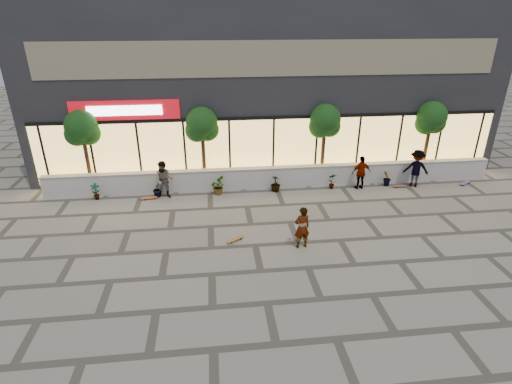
{
  "coord_description": "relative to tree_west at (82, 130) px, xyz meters",
  "views": [
    {
      "loc": [
        -3.05,
        -11.03,
        7.93
      ],
      "look_at": [
        -1.38,
        3.59,
        1.3
      ],
      "focal_mm": 28.0,
      "sensor_mm": 36.0,
      "label": 1
    }
  ],
  "objects": [
    {
      "name": "skater_right_far",
      "position": [
        15.85,
        -1.4,
        -2.05
      ],
      "size": [
        1.37,
        1.04,
        1.88
      ],
      "primitive_type": "imported",
      "rotation": [
        0.0,
        0.0,
        2.83
      ],
      "color": "#9B341C",
      "rests_on": "ground"
    },
    {
      "name": "skater_right_near",
      "position": [
        13.07,
        -1.4,
        -2.15
      ],
      "size": [
        1.02,
        0.52,
        1.67
      ],
      "primitive_type": "imported",
      "rotation": [
        0.0,
        0.0,
        3.26
      ],
      "color": "silver",
      "rests_on": "ground"
    },
    {
      "name": "skater_center",
      "position": [
        9.04,
        -6.36,
        -2.17
      ],
      "size": [
        0.66,
        0.5,
        1.64
      ],
      "primitive_type": "imported",
      "rotation": [
        0.0,
        0.0,
        3.33
      ],
      "color": "silver",
      "rests_on": "ground"
    },
    {
      "name": "skater_left",
      "position": [
        3.67,
        -1.4,
        -2.09
      ],
      "size": [
        0.94,
        0.78,
        1.79
      ],
      "primitive_type": "imported",
      "rotation": [
        0.0,
        0.0,
        -0.12
      ],
      "color": "#877457",
      "rests_on": "ground"
    },
    {
      "name": "shrub_b",
      "position": [
        3.3,
        -1.25,
        -2.58
      ],
      "size": [
        0.57,
        0.57,
        0.81
      ],
      "primitive_type": "imported",
      "rotation": [
        0.0,
        0.0,
        0.82
      ],
      "color": "#183D13",
      "rests_on": "ground"
    },
    {
      "name": "planter_wall",
      "position": [
        9.0,
        -0.7,
        -2.46
      ],
      "size": [
        22.0,
        0.42,
        1.04
      ],
      "color": "silver",
      "rests_on": "ground"
    },
    {
      "name": "tree_east",
      "position": [
        17.0,
        0.0,
        0.0
      ],
      "size": [
        1.6,
        1.5,
        3.92
      ],
      "color": "#492D1A",
      "rests_on": "ground"
    },
    {
      "name": "shrub_c",
      "position": [
        6.1,
        -1.25,
        -2.58
      ],
      "size": [
        0.68,
        0.77,
        0.81
      ],
      "primitive_type": "imported",
      "rotation": [
        0.0,
        0.0,
        1.64
      ],
      "color": "#183D13",
      "rests_on": "ground"
    },
    {
      "name": "shrub_a",
      "position": [
        0.5,
        -1.25,
        -2.58
      ],
      "size": [
        0.43,
        0.29,
        0.81
      ],
      "primitive_type": "imported",
      "color": "#183D13",
      "rests_on": "ground"
    },
    {
      "name": "skateboard_right_near",
      "position": [
        15.09,
        -1.5,
        -2.92
      ],
      "size": [
        0.7,
        0.2,
        0.08
      ],
      "rotation": [
        0.0,
        0.0,
        -0.03
      ],
      "color": "brown",
      "rests_on": "ground"
    },
    {
      "name": "shrub_e",
      "position": [
        11.7,
        -1.25,
        -2.58
      ],
      "size": [
        0.46,
        0.35,
        0.81
      ],
      "primitive_type": "imported",
      "rotation": [
        0.0,
        0.0,
        3.28
      ],
      "color": "#183D13",
      "rests_on": "ground"
    },
    {
      "name": "skateboard_center",
      "position": [
        6.64,
        -5.66,
        -2.91
      ],
      "size": [
        0.73,
        0.58,
        0.09
      ],
      "rotation": [
        0.0,
        0.0,
        0.59
      ],
      "color": "olive",
      "rests_on": "ground"
    },
    {
      "name": "tree_west",
      "position": [
        0.0,
        0.0,
        0.0
      ],
      "size": [
        1.6,
        1.5,
        3.92
      ],
      "color": "#492D1A",
      "rests_on": "ground"
    },
    {
      "name": "tree_midwest",
      "position": [
        5.5,
        0.0,
        0.0
      ],
      "size": [
        1.6,
        1.5,
        3.92
      ],
      "color": "#492D1A",
      "rests_on": "ground"
    },
    {
      "name": "skateboard_left",
      "position": [
        2.92,
        -1.5,
        -2.91
      ],
      "size": [
        0.77,
        0.32,
        0.09
      ],
      "rotation": [
        0.0,
        0.0,
        0.17
      ],
      "color": "orange",
      "rests_on": "ground"
    },
    {
      "name": "tree_mideast",
      "position": [
        11.5,
        0.0,
        0.0
      ],
      "size": [
        1.6,
        1.5,
        3.92
      ],
      "color": "#492D1A",
      "rests_on": "ground"
    },
    {
      "name": "ground",
      "position": [
        9.0,
        -7.7,
        -2.99
      ],
      "size": [
        80.0,
        80.0,
        0.0
      ],
      "primitive_type": "plane",
      "color": "gray",
      "rests_on": "ground"
    },
    {
      "name": "skateboard_right_far",
      "position": [
        18.57,
        -1.5,
        -2.91
      ],
      "size": [
        0.77,
        0.57,
        0.09
      ],
      "rotation": [
        0.0,
        0.0,
        0.54
      ],
      "color": "#6E549A",
      "rests_on": "ground"
    },
    {
      "name": "shrub_d",
      "position": [
        8.9,
        -1.25,
        -2.58
      ],
      "size": [
        0.64,
        0.64,
        0.81
      ],
      "primitive_type": "imported",
      "rotation": [
        0.0,
        0.0,
        2.46
      ],
      "color": "#183D13",
      "rests_on": "ground"
    },
    {
      "name": "shrub_f",
      "position": [
        14.5,
        -1.25,
        -2.58
      ],
      "size": [
        0.55,
        0.57,
        0.81
      ],
      "primitive_type": "imported",
      "rotation": [
        0.0,
        0.0,
        4.1
      ],
      "color": "#183D13",
      "rests_on": "ground"
    },
    {
      "name": "retail_building",
      "position": [
        9.0,
        4.79,
        1.26
      ],
      "size": [
        24.0,
        9.17,
        8.5
      ],
      "color": "#27282D",
      "rests_on": "ground"
    }
  ]
}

